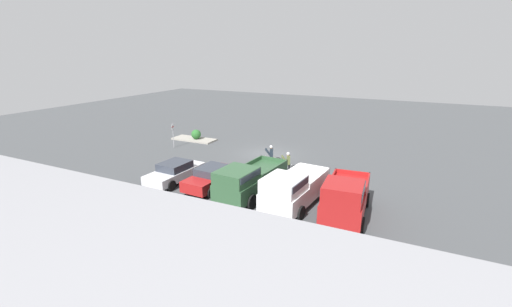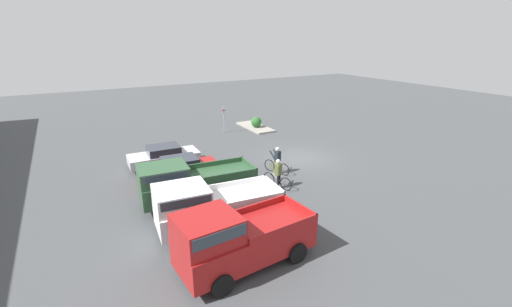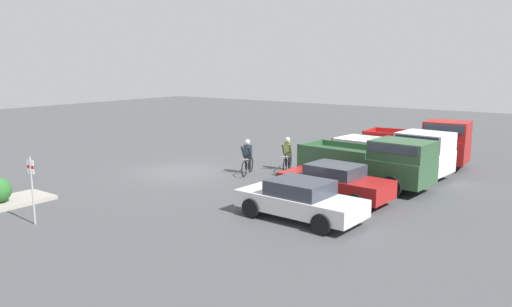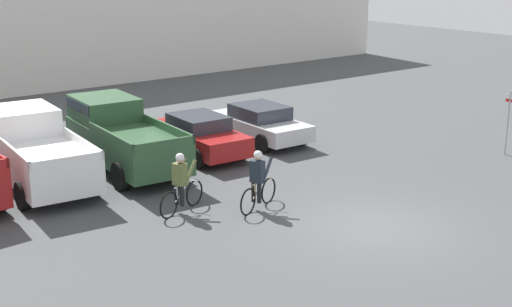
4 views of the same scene
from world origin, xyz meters
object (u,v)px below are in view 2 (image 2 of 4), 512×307
object	(u,v)px
cyclist_0	(277,160)
pickup_truck_1	(210,205)
pickup_truck_0	(236,238)
cyclist_1	(278,174)
fire_lane_sign	(224,117)
pickup_truck_2	(190,181)
shrub	(256,122)
sedan_1	(164,156)
sedan_0	(180,169)

from	to	relation	value
cyclist_0	pickup_truck_1	bearing A→B (deg)	123.46
pickup_truck_0	pickup_truck_1	xyz separation A→B (m)	(2.87, -0.16, -0.10)
cyclist_1	fire_lane_sign	world-z (taller)	fire_lane_sign
pickup_truck_1	fire_lane_sign	size ratio (longest dim) A/B	2.45
cyclist_1	cyclist_0	bearing A→B (deg)	-31.75
pickup_truck_2	shrub	xyz separation A→B (m)	(10.75, -9.80, -0.49)
cyclist_1	sedan_1	bearing A→B (deg)	35.83
pickup_truck_0	fire_lane_sign	distance (m)	18.19
pickup_truck_1	sedan_0	size ratio (longest dim) A/B	1.25
pickup_truck_2	sedan_0	distance (m)	2.82
shrub	sedan_0	bearing A→B (deg)	130.25
pickup_truck_0	fire_lane_sign	world-z (taller)	pickup_truck_0
pickup_truck_1	shrub	size ratio (longest dim) A/B	5.88
pickup_truck_0	cyclist_0	bearing A→B (deg)	-41.80
cyclist_0	cyclist_1	distance (m)	2.07
cyclist_0	pickup_truck_2	bearing A→B (deg)	100.66
sedan_0	shrub	bearing A→B (deg)	-49.75
sedan_0	shrub	world-z (taller)	sedan_0
sedan_0	pickup_truck_1	bearing A→B (deg)	175.26
pickup_truck_2	pickup_truck_0	bearing A→B (deg)	177.49
sedan_0	cyclist_0	world-z (taller)	cyclist_0
cyclist_1	shrub	size ratio (longest dim) A/B	1.93
cyclist_0	shrub	world-z (taller)	cyclist_0
shrub	cyclist_0	bearing A→B (deg)	157.44
cyclist_1	pickup_truck_2	bearing A→B (deg)	81.86
pickup_truck_0	shrub	world-z (taller)	pickup_truck_0
pickup_truck_1	cyclist_0	size ratio (longest dim) A/B	3.14
fire_lane_sign	cyclist_1	bearing A→B (deg)	169.68
pickup_truck_1	cyclist_1	xyz separation A→B (m)	(2.12, -4.79, -0.28)
pickup_truck_2	sedan_1	distance (m)	5.58
pickup_truck_1	cyclist_1	size ratio (longest dim) A/B	3.05
cyclist_0	fire_lane_sign	size ratio (longest dim) A/B	0.78
sedan_1	cyclist_0	bearing A→B (deg)	-128.65
pickup_truck_0	shrub	xyz separation A→B (m)	(16.41, -10.05, -0.58)
cyclist_1	pickup_truck_0	bearing A→B (deg)	135.25
pickup_truck_0	cyclist_0	world-z (taller)	pickup_truck_0
sedan_0	sedan_1	xyz separation A→B (m)	(2.80, 0.18, -0.03)
sedan_0	cyclist_1	size ratio (longest dim) A/B	2.43
pickup_truck_2	sedan_0	size ratio (longest dim) A/B	1.32
pickup_truck_0	cyclist_0	distance (m)	9.07
sedan_1	cyclist_1	bearing A→B (deg)	-144.17
cyclist_0	cyclist_1	size ratio (longest dim) A/B	0.97
sedan_0	shrub	xyz separation A→B (m)	(7.98, -9.43, -0.10)
pickup_truck_1	pickup_truck_2	size ratio (longest dim) A/B	0.95
pickup_truck_0	sedan_0	xyz separation A→B (m)	(8.43, -0.62, -0.48)
pickup_truck_1	sedan_0	xyz separation A→B (m)	(5.56, -0.46, -0.39)
sedan_0	cyclist_0	distance (m)	5.67
pickup_truck_1	sedan_1	world-z (taller)	pickup_truck_1
pickup_truck_2	shrub	distance (m)	14.56
sedan_1	fire_lane_sign	bearing A→B (deg)	-50.28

